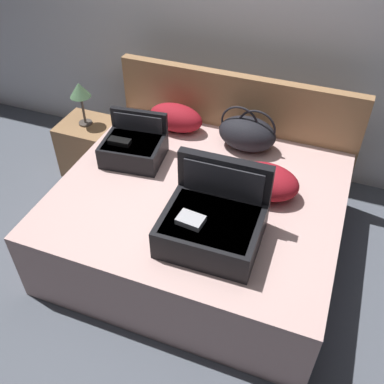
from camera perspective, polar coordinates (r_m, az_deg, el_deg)
The scene contains 11 objects.
ground_plane at distance 3.06m, azimuth -1.92°, elevation -12.47°, with size 12.00×12.00×0.00m, color #4C515B.
back_wall at distance 3.58m, azimuth 8.49°, elevation 21.81°, with size 8.00×0.10×2.60m, color silver.
bed at distance 3.10m, azimuth 0.80°, elevation -3.85°, with size 1.86×1.61×0.55m, color #BC9993.
headboard at distance 3.58m, azimuth 5.59°, elevation 7.70°, with size 1.90×0.08×1.00m, color olive.
hard_case_large at distance 2.52m, azimuth 2.69°, elevation -4.03°, with size 0.57×0.51×0.44m.
hard_case_medium at distance 3.17m, azimuth -7.60°, elevation 5.82°, with size 0.46×0.40×0.31m.
duffel_bag at distance 3.26m, azimuth 7.17°, elevation 7.60°, with size 0.44×0.31×0.33m.
pillow_near_headboard at distance 3.46m, azimuth -2.10°, elevation 9.63°, with size 0.44×0.24×0.21m, color maroon.
pillow_center_head at distance 2.87m, azimuth 9.55°, elevation 1.38°, with size 0.44×0.30×0.21m, color maroon.
nightstand at distance 3.95m, azimuth -13.09°, elevation 5.70°, with size 0.44×0.40×0.48m, color olive.
table_lamp at distance 3.68m, azimuth -14.36°, elevation 12.46°, with size 0.17×0.17×0.37m.
Camera 1 is at (0.74, -1.66, 2.47)m, focal length 41.07 mm.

